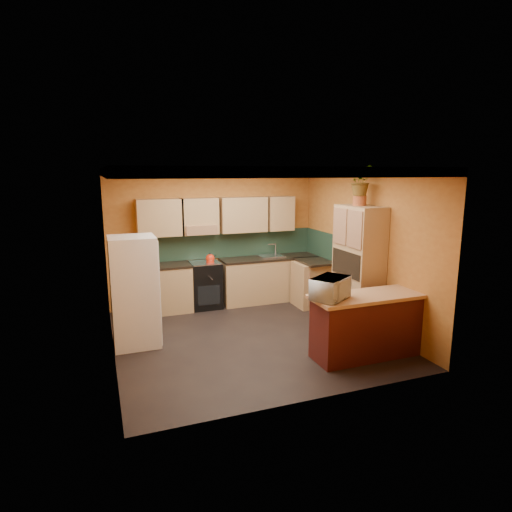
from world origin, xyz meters
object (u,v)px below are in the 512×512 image
Objects in this scene: stove at (205,285)px; fridge at (134,292)px; pantry at (358,268)px; breakfast_bar at (373,326)px; base_cabinets_back at (235,283)px; microwave at (330,288)px.

stove is 2.10m from fridge.
fridge is 0.81× the size of pantry.
breakfast_bar is (3.20, -1.62, -0.41)m from fridge.
base_cabinets_back is 4.01× the size of stove.
breakfast_bar is 3.24× the size of microwave.
base_cabinets_back and breakfast_bar have the same top height.
fridge reaches higher than stove.
stove is 0.51× the size of breakfast_bar.
pantry is (3.60, -0.59, 0.20)m from fridge.
stove is 0.54× the size of fridge.
breakfast_bar is (1.74, -3.07, -0.02)m from stove.
base_cabinets_back is 0.63m from stove.
pantry reaches higher than base_cabinets_back.
fridge is 3.06× the size of microwave.
base_cabinets_back is 3.16m from microwave.
microwave is at bearing -137.76° from pantry.
fridge is at bearing -135.12° from stove.
microwave is (1.01, -3.07, 0.63)m from stove.
fridge is at bearing 112.61° from microwave.
stove is at bearing 74.07° from microwave.
pantry is at bearing -43.65° from stove.
fridge is at bearing -145.12° from base_cabinets_back.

